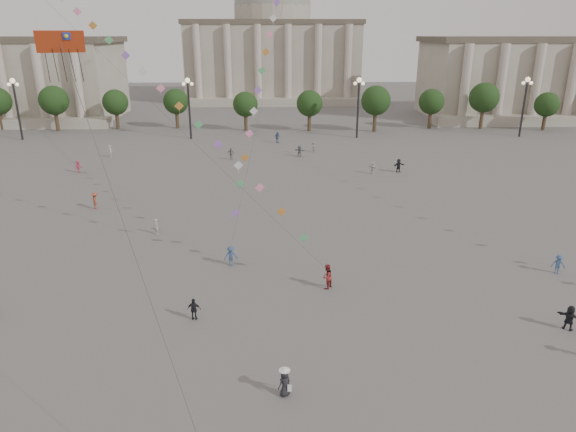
{
  "coord_description": "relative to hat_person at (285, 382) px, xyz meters",
  "views": [
    {
      "loc": [
        -0.29,
        -22.23,
        18.11
      ],
      "look_at": [
        0.74,
        12.0,
        5.81
      ],
      "focal_mm": 32.0,
      "sensor_mm": 36.0,
      "label": 1
    }
  ],
  "objects": [
    {
      "name": "ground",
      "position": [
        -0.22,
        -0.1,
        -0.83
      ],
      "size": [
        360.0,
        360.0,
        0.0
      ],
      "primitive_type": "plane",
      "color": "#54514F",
      "rests_on": "ground"
    },
    {
      "name": "hall_central",
      "position": [
        -0.22,
        129.12,
        13.41
      ],
      "size": [
        48.3,
        34.3,
        35.5
      ],
      "color": "gray",
      "rests_on": "ground"
    },
    {
      "name": "tree_row",
      "position": [
        -0.22,
        77.9,
        4.57
      ],
      "size": [
        137.12,
        5.12,
        8.0
      ],
      "color": "#34281A",
      "rests_on": "ground"
    },
    {
      "name": "lamp_post_far_west",
      "position": [
        -45.22,
        69.9,
        6.53
      ],
      "size": [
        2.0,
        0.9,
        10.65
      ],
      "color": "#262628",
      "rests_on": "ground"
    },
    {
      "name": "lamp_post_mid_west",
      "position": [
        -15.22,
        69.9,
        6.53
      ],
      "size": [
        2.0,
        0.9,
        10.65
      ],
      "color": "#262628",
      "rests_on": "ground"
    },
    {
      "name": "lamp_post_mid_east",
      "position": [
        14.78,
        69.9,
        6.53
      ],
      "size": [
        2.0,
        0.9,
        10.65
      ],
      "color": "#262628",
      "rests_on": "ground"
    },
    {
      "name": "lamp_post_far_east",
      "position": [
        44.78,
        69.9,
        6.53
      ],
      "size": [
        2.0,
        0.9,
        10.65
      ],
      "color": "#262628",
      "rests_on": "ground"
    },
    {
      "name": "person_crowd_0",
      "position": [
        0.28,
        65.84,
        0.12
      ],
      "size": [
        1.19,
        0.91,
        1.88
      ],
      "primitive_type": "imported",
      "rotation": [
        0.0,
        0.0,
        0.47
      ],
      "color": "#37507D",
      "rests_on": "ground"
    },
    {
      "name": "person_crowd_2",
      "position": [
        -27.04,
        46.48,
        0.02
      ],
      "size": [
        1.14,
        1.25,
        1.68
      ],
      "primitive_type": "imported",
      "rotation": [
        0.0,
        0.0,
        0.96
      ],
      "color": "#9D2B3E",
      "rests_on": "ground"
    },
    {
      "name": "person_crowd_3",
      "position": [
        18.43,
        5.84,
        0.02
      ],
      "size": [
        1.52,
        1.4,
        1.69
      ],
      "primitive_type": "imported",
      "rotation": [
        0.0,
        0.0,
        2.43
      ],
      "color": "black",
      "rests_on": "ground"
    },
    {
      "name": "person_crowd_4",
      "position": [
        5.99,
        58.47,
        0.0
      ],
      "size": [
        1.14,
        1.59,
        1.66
      ],
      "primitive_type": "imported",
      "rotation": [
        0.0,
        0.0,
        4.24
      ],
      "color": "#B9B9B5",
      "rests_on": "ground"
    },
    {
      "name": "person_crowd_7",
      "position": [
        12.99,
        44.73,
        -0.02
      ],
      "size": [
        1.46,
        1.32,
        1.62
      ],
      "primitive_type": "imported",
      "rotation": [
        0.0,
        0.0,
        2.46
      ],
      "color": "silver",
      "rests_on": "ground"
    },
    {
      "name": "person_crowd_9",
      "position": [
        16.68,
        45.43,
        0.1
      ],
      "size": [
        1.79,
        1.13,
        1.84
      ],
      "primitive_type": "imported",
      "rotation": [
        0.0,
        0.0,
        0.37
      ],
      "color": "black",
      "rests_on": "ground"
    },
    {
      "name": "person_crowd_10",
      "position": [
        -25.37,
        55.67,
        0.11
      ],
      "size": [
        0.53,
        0.74,
        1.88
      ],
      "primitive_type": "imported",
      "rotation": [
        0.0,
        0.0,
        1.7
      ],
      "color": "#BBBBB7",
      "rests_on": "ground"
    },
    {
      "name": "person_crowd_12",
      "position": [
        3.61,
        55.27,
        0.03
      ],
      "size": [
        1.67,
        0.99,
        1.72
      ],
      "primitive_type": "imported",
      "rotation": [
        0.0,
        0.0,
        2.82
      ],
      "color": "slate",
      "rests_on": "ground"
    },
    {
      "name": "person_crowd_13",
      "position": [
        -11.61,
        23.4,
        -0.07
      ],
      "size": [
        0.64,
        0.65,
        1.51
      ],
      "primitive_type": "imported",
      "rotation": [
        0.0,
        0.0,
        2.34
      ],
      "color": "#B3B3AF",
      "rests_on": "ground"
    },
    {
      "name": "person_crowd_14",
      "position": [
        21.99,
        13.86,
        -0.02
      ],
      "size": [
        1.17,
        0.86,
        1.62
      ],
      "primitive_type": "imported",
      "rotation": [
        0.0,
        0.0,
        6.01
      ],
      "color": "#36517A",
      "rests_on": "ground"
    },
    {
      "name": "person_crowd_16",
      "position": [
        -6.8,
        53.45,
        0.09
      ],
      "size": [
        1.14,
        0.64,
        1.83
      ],
      "primitive_type": "imported",
      "rotation": [
        0.0,
        0.0,
        0.19
      ],
      "color": "slate",
      "rests_on": "ground"
    },
    {
      "name": "person_crowd_17",
      "position": [
        -19.8,
        31.07,
        0.07
      ],
      "size": [
        1.2,
        1.34,
        1.8
      ],
      "primitive_type": "imported",
      "rotation": [
        0.0,
        0.0,
        2.16
      ],
      "color": "brown",
      "rests_on": "ground"
    },
    {
      "name": "tourist_1",
      "position": [
        -5.84,
        7.78,
        -0.05
      ],
      "size": [
        0.93,
        0.44,
        1.55
      ],
      "primitive_type": "imported",
      "rotation": [
        0.0,
        0.0,
        3.07
      ],
      "color": "black",
      "rests_on": "ground"
    },
    {
      "name": "kite_flyer_0",
      "position": [
        3.43,
        11.96,
        0.13
      ],
      "size": [
        1.15,
        1.18,
        1.92
      ],
      "primitive_type": "imported",
      "rotation": [
        0.0,
        0.0,
        4.03
      ],
      "color": "maroon",
      "rests_on": "ground"
    },
    {
      "name": "kite_flyer_1",
      "position": [
        -4.02,
        16.14,
        0.03
      ],
      "size": [
        1.21,
        0.84,
        1.71
      ],
      "primitive_type": "imported",
      "rotation": [
        0.0,
        0.0,
        0.2
      ],
      "color": "navy",
      "rests_on": "ground"
    },
    {
      "name": "hat_person",
      "position": [
        0.0,
        0.0,
        0.0
      ],
      "size": [
        0.89,
        0.84,
        1.69
      ],
      "color": "black",
      "rests_on": "ground"
    },
    {
      "name": "dragon_kite",
      "position": [
        -10.49,
        3.67,
        15.98
      ],
      "size": [
        5.33,
        7.0,
        22.13
      ],
      "color": "#A93112",
      "rests_on": "ground"
    },
    {
      "name": "kite_train_west",
      "position": [
        -19.78,
        29.62,
        19.64
      ],
      "size": [
        43.98,
        33.13,
        65.96
      ],
      "color": "#3F3F3F",
      "rests_on": "ground"
    }
  ]
}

